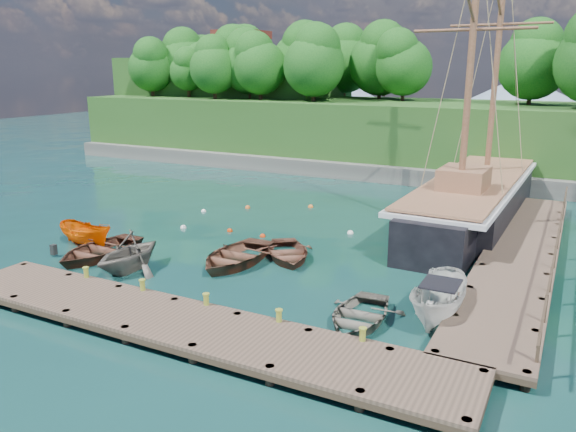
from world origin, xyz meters
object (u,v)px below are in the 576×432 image
object	(u,v)px
rowboat_3	(358,323)
motorboat_orange	(87,246)
rowboat_2	(236,263)
schooner	(473,203)
cabin_boat_white	(438,320)
rowboat_1	(130,270)
rowboat_4	(287,258)
rowboat_0	(99,257)

from	to	relation	value
rowboat_3	motorboat_orange	size ratio (longest dim) A/B	1.10
rowboat_2	schooner	distance (m)	15.65
motorboat_orange	cabin_boat_white	bearing A→B (deg)	-85.03
rowboat_1	rowboat_3	distance (m)	11.22
rowboat_3	rowboat_4	bearing A→B (deg)	135.03
rowboat_1	cabin_boat_white	bearing A→B (deg)	5.23
rowboat_1	rowboat_2	bearing A→B (deg)	38.37
rowboat_0	cabin_boat_white	xyz separation A→B (m)	(16.32, 0.53, 0.00)
rowboat_1	motorboat_orange	world-z (taller)	rowboat_1
motorboat_orange	rowboat_4	bearing A→B (deg)	-66.99
motorboat_orange	rowboat_2	bearing A→B (deg)	-74.92
rowboat_2	rowboat_3	distance (m)	8.12
schooner	rowboat_1	bearing A→B (deg)	-125.76
rowboat_0	rowboat_3	distance (m)	13.83
rowboat_2	cabin_boat_white	bearing A→B (deg)	-10.46
rowboat_1	rowboat_4	bearing A→B (deg)	40.16
rowboat_3	rowboat_4	size ratio (longest dim) A/B	0.97
schooner	rowboat_0	bearing A→B (deg)	-132.39
rowboat_0	rowboat_2	distance (m)	6.79
rowboat_3	motorboat_orange	bearing A→B (deg)	169.96
rowboat_1	cabin_boat_white	world-z (taller)	rowboat_1
rowboat_4	cabin_boat_white	world-z (taller)	cabin_boat_white
rowboat_0	rowboat_1	bearing A→B (deg)	-13.70
rowboat_1	rowboat_2	world-z (taller)	rowboat_1
rowboat_0	schooner	world-z (taller)	schooner
rowboat_2	rowboat_4	size ratio (longest dim) A/B	1.20
rowboat_4	rowboat_2	bearing A→B (deg)	-171.19
rowboat_0	rowboat_4	world-z (taller)	rowboat_0
rowboat_3	cabin_boat_white	distance (m)	2.96
rowboat_2	rowboat_4	distance (m)	2.55
rowboat_2	motorboat_orange	xyz separation A→B (m)	(-8.34, -1.24, 0.00)
rowboat_0	motorboat_orange	distance (m)	2.23
cabin_boat_white	rowboat_1	bearing A→B (deg)	-174.30
rowboat_2	rowboat_3	world-z (taller)	rowboat_2
rowboat_3	motorboat_orange	world-z (taller)	motorboat_orange
cabin_boat_white	rowboat_0	bearing A→B (deg)	-177.54
rowboat_0	rowboat_2	world-z (taller)	rowboat_2
cabin_boat_white	rowboat_4	bearing A→B (deg)	156.97
rowboat_2	rowboat_4	xyz separation A→B (m)	(1.85, 1.76, 0.00)
rowboat_1	schooner	size ratio (longest dim) A/B	0.14
rowboat_2	motorboat_orange	world-z (taller)	motorboat_orange
rowboat_4	cabin_boat_white	distance (m)	8.81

